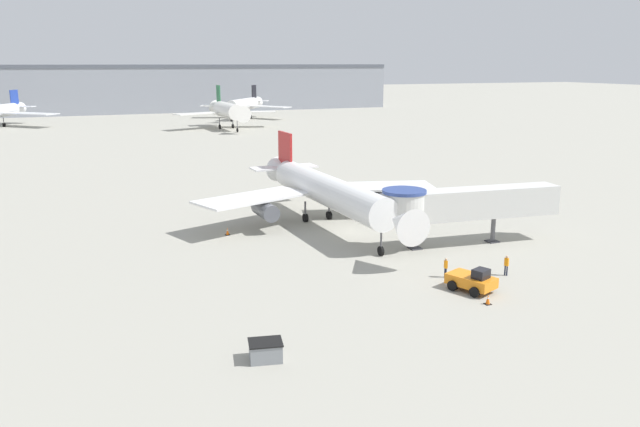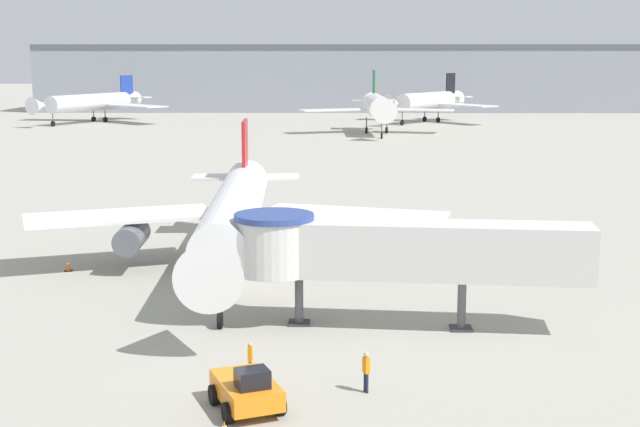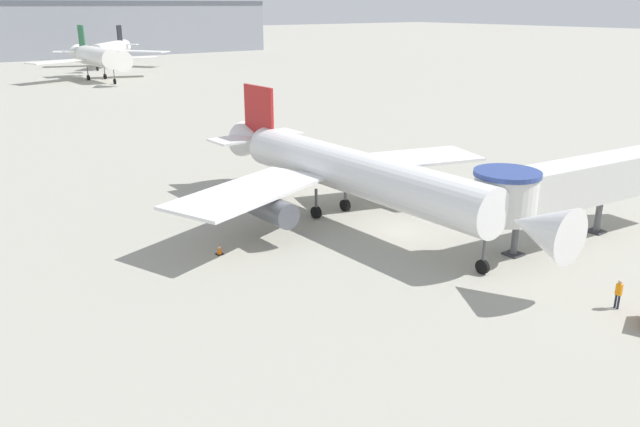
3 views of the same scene
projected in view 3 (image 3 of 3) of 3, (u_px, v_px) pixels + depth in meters
The scene contains 9 objects.
ground_plane at pixel (390, 233), 44.27m from camera, with size 800.00×800.00×0.00m, color #9E9B8E.
main_airplane at pixel (350, 173), 45.39m from camera, with size 28.40×32.19×8.89m.
jet_bridge at pixel (566, 185), 41.22m from camera, with size 18.05×4.93×5.78m.
traffic_cone_port_wing at pixel (219, 249), 40.37m from camera, with size 0.47×0.47×0.78m.
traffic_cone_starboard_wing at pixel (468, 198), 51.12m from camera, with size 0.40×0.40×0.66m.
ground_crew_marshaller at pixel (619, 292), 32.99m from camera, with size 0.22×0.32×1.64m.
background_jet_green_tail at pixel (97, 57), 131.64m from camera, with size 28.22×26.51×11.14m.
background_jet_black_tail at pixel (109, 49), 159.75m from camera, with size 25.71×24.62×10.12m.
terminal_building at pixel (14, 30), 181.80m from camera, with size 158.47×18.51×16.52m.
Camera 3 is at (-28.60, -30.51, 15.42)m, focal length 35.00 mm.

